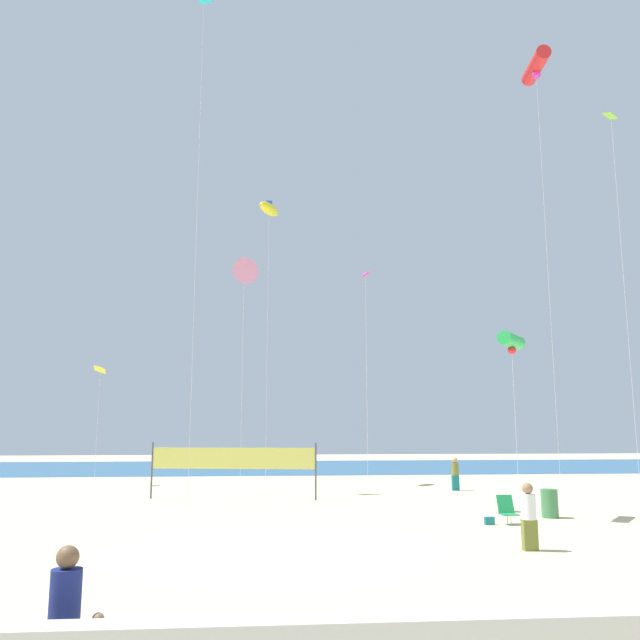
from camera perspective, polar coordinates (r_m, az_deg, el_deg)
ground_plane at (r=17.69m, az=-2.59°, el=-19.19°), size 120.00×120.00×0.00m
ocean_band at (r=52.89m, az=-4.42°, el=-12.68°), size 120.00×20.00×0.01m
mother_figure at (r=8.97m, az=-21.43°, el=-22.61°), size 0.37×0.37×1.61m
beachgoer_olive_shirt at (r=33.56m, az=11.72°, el=-12.93°), size 0.37×0.37×1.60m
beachgoer_white_shirt at (r=17.83m, az=17.77°, el=-15.84°), size 0.38×0.38×1.64m
folding_beach_chair at (r=22.41m, az=16.02°, el=-15.59°), size 0.52×0.65×0.89m
trash_barrel at (r=24.38m, az=19.42°, el=-14.87°), size 0.56×0.56×0.95m
volleyball_net at (r=29.01m, az=-7.59°, el=-12.09°), size 7.13×1.28×2.40m
beach_handbag at (r=22.15m, az=14.58°, el=-16.62°), size 0.31×0.15×0.24m
kite_magenta_diamond at (r=29.13m, az=3.95°, el=3.38°), size 0.47×0.48×9.97m
kite_lime_diamond at (r=29.85m, az=24.19°, el=15.23°), size 0.69×0.69×15.71m
kite_pink_delta at (r=32.71m, az=-6.64°, el=4.21°), size 1.40×0.87×11.37m
kite_red_tube at (r=33.61m, az=18.34°, el=20.24°), size 0.93×2.43×19.77m
kite_green_tube at (r=24.07m, az=16.38°, el=-1.78°), size 1.46×1.66×6.33m
kite_yellow_diamond at (r=38.02m, az=-18.60°, el=-4.11°), size 0.93×0.93×6.49m
kite_yellow_inflatable at (r=39.12m, az=-4.48°, el=9.61°), size 1.53×1.97×16.30m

